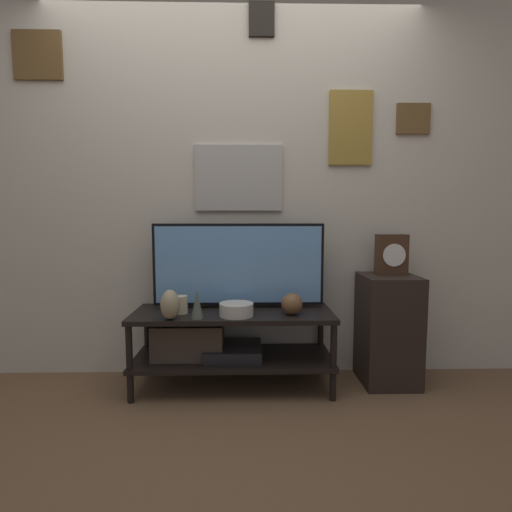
{
  "coord_description": "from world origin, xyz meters",
  "views": [
    {
      "loc": [
        0.09,
        -2.23,
        1.11
      ],
      "look_at": [
        0.15,
        0.28,
        0.86
      ],
      "focal_mm": 28.0,
      "sensor_mm": 36.0,
      "label": 1
    }
  ],
  "objects_px": {
    "vase_round_glass": "(292,304)",
    "decorative_bust": "(203,293)",
    "vase_urn_stoneware": "(170,305)",
    "vase_slim_bronze": "(197,304)",
    "television": "(239,265)",
    "candle_jar": "(181,305)",
    "vase_wide_bowl": "(236,309)",
    "mantel_clock": "(391,254)"
  },
  "relations": [
    {
      "from": "vase_slim_bronze",
      "to": "decorative_bust",
      "type": "bearing_deg",
      "value": 91.25
    },
    {
      "from": "television",
      "to": "vase_urn_stoneware",
      "type": "height_order",
      "value": "television"
    },
    {
      "from": "vase_round_glass",
      "to": "vase_slim_bronze",
      "type": "bearing_deg",
      "value": -171.36
    },
    {
      "from": "television",
      "to": "vase_slim_bronze",
      "type": "relative_size",
      "value": 6.42
    },
    {
      "from": "candle_jar",
      "to": "mantel_clock",
      "type": "height_order",
      "value": "mantel_clock"
    },
    {
      "from": "vase_round_glass",
      "to": "decorative_bust",
      "type": "xyz_separation_m",
      "value": [
        -0.58,
        0.29,
        0.01
      ]
    },
    {
      "from": "candle_jar",
      "to": "decorative_bust",
      "type": "distance_m",
      "value": 0.27
    },
    {
      "from": "television",
      "to": "vase_slim_bronze",
      "type": "height_order",
      "value": "television"
    },
    {
      "from": "vase_urn_stoneware",
      "to": "decorative_bust",
      "type": "height_order",
      "value": "vase_urn_stoneware"
    },
    {
      "from": "vase_wide_bowl",
      "to": "decorative_bust",
      "type": "distance_m",
      "value": 0.4
    },
    {
      "from": "mantel_clock",
      "to": "vase_round_glass",
      "type": "bearing_deg",
      "value": -164.16
    },
    {
      "from": "vase_round_glass",
      "to": "vase_wide_bowl",
      "type": "xyz_separation_m",
      "value": [
        -0.34,
        -0.03,
        -0.03
      ]
    },
    {
      "from": "vase_wide_bowl",
      "to": "candle_jar",
      "type": "xyz_separation_m",
      "value": [
        -0.35,
        0.07,
        0.02
      ]
    },
    {
      "from": "vase_slim_bronze",
      "to": "television",
      "type": "bearing_deg",
      "value": 49.37
    },
    {
      "from": "decorative_bust",
      "to": "mantel_clock",
      "type": "bearing_deg",
      "value": -4.19
    },
    {
      "from": "decorative_bust",
      "to": "vase_slim_bronze",
      "type": "bearing_deg",
      "value": -88.75
    },
    {
      "from": "vase_urn_stoneware",
      "to": "candle_jar",
      "type": "xyz_separation_m",
      "value": [
        0.04,
        0.14,
        -0.03
      ]
    },
    {
      "from": "candle_jar",
      "to": "decorative_bust",
      "type": "relative_size",
      "value": 0.74
    },
    {
      "from": "vase_urn_stoneware",
      "to": "vase_slim_bronze",
      "type": "xyz_separation_m",
      "value": [
        0.16,
        0.01,
        -0.0
      ]
    },
    {
      "from": "vase_urn_stoneware",
      "to": "decorative_bust",
      "type": "distance_m",
      "value": 0.41
    },
    {
      "from": "television",
      "to": "decorative_bust",
      "type": "relative_size",
      "value": 7.51
    },
    {
      "from": "television",
      "to": "vase_round_glass",
      "type": "bearing_deg",
      "value": -30.25
    },
    {
      "from": "vase_round_glass",
      "to": "vase_wide_bowl",
      "type": "relative_size",
      "value": 0.64
    },
    {
      "from": "vase_urn_stoneware",
      "to": "mantel_clock",
      "type": "relative_size",
      "value": 0.66
    },
    {
      "from": "vase_wide_bowl",
      "to": "candle_jar",
      "type": "bearing_deg",
      "value": 168.46
    },
    {
      "from": "television",
      "to": "mantel_clock",
      "type": "relative_size",
      "value": 4.21
    },
    {
      "from": "vase_slim_bronze",
      "to": "mantel_clock",
      "type": "distance_m",
      "value": 1.31
    },
    {
      "from": "candle_jar",
      "to": "mantel_clock",
      "type": "xyz_separation_m",
      "value": [
        1.37,
        0.15,
        0.3
      ]
    },
    {
      "from": "vase_urn_stoneware",
      "to": "candle_jar",
      "type": "bearing_deg",
      "value": 74.8
    },
    {
      "from": "vase_round_glass",
      "to": "decorative_bust",
      "type": "distance_m",
      "value": 0.65
    },
    {
      "from": "mantel_clock",
      "to": "vase_slim_bronze",
      "type": "bearing_deg",
      "value": -167.4
    },
    {
      "from": "vase_wide_bowl",
      "to": "vase_urn_stoneware",
      "type": "distance_m",
      "value": 0.4
    },
    {
      "from": "vase_slim_bronze",
      "to": "candle_jar",
      "type": "relative_size",
      "value": 1.58
    },
    {
      "from": "vase_round_glass",
      "to": "television",
      "type": "bearing_deg",
      "value": 149.75
    },
    {
      "from": "vase_round_glass",
      "to": "mantel_clock",
      "type": "relative_size",
      "value": 0.5
    },
    {
      "from": "television",
      "to": "vase_round_glass",
      "type": "height_order",
      "value": "television"
    },
    {
      "from": "vase_wide_bowl",
      "to": "mantel_clock",
      "type": "height_order",
      "value": "mantel_clock"
    },
    {
      "from": "vase_wide_bowl",
      "to": "mantel_clock",
      "type": "distance_m",
      "value": 1.09
    },
    {
      "from": "vase_urn_stoneware",
      "to": "mantel_clock",
      "type": "bearing_deg",
      "value": 11.66
    },
    {
      "from": "vase_urn_stoneware",
      "to": "mantel_clock",
      "type": "height_order",
      "value": "mantel_clock"
    },
    {
      "from": "vase_round_glass",
      "to": "vase_urn_stoneware",
      "type": "xyz_separation_m",
      "value": [
        -0.73,
        -0.1,
        0.02
      ]
    },
    {
      "from": "vase_slim_bronze",
      "to": "candle_jar",
      "type": "xyz_separation_m",
      "value": [
        -0.12,
        0.13,
        -0.03
      ]
    }
  ]
}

